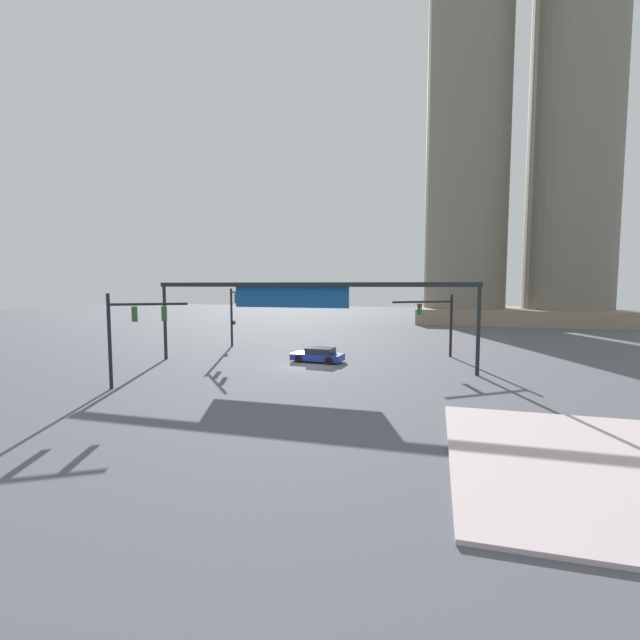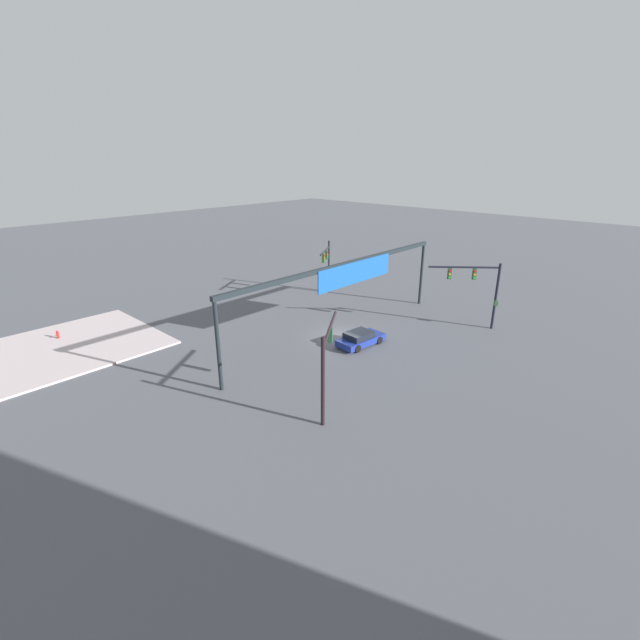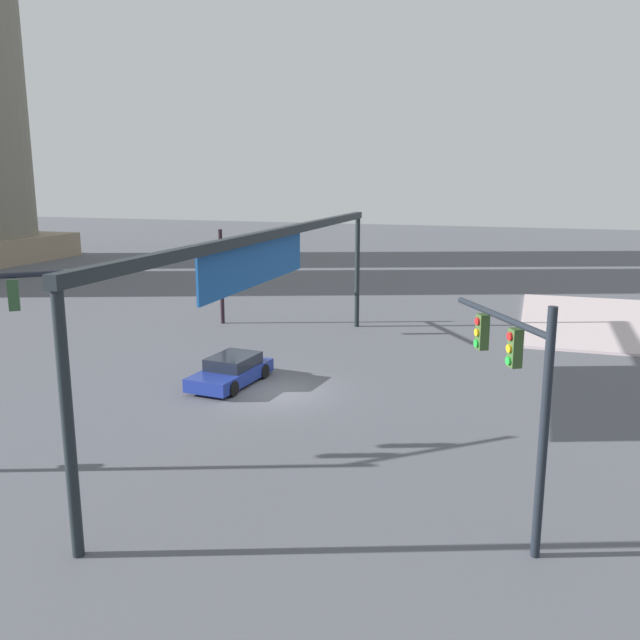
# 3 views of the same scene
# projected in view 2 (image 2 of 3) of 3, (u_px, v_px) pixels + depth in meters

# --- Properties ---
(ground_plane) EXTENTS (189.38, 189.38, 0.00)m
(ground_plane) POSITION_uv_depth(u_px,v_px,m) (342.00, 336.00, 38.99)
(ground_plane) COLOR #53545D
(sidewalk_corner) EXTENTS (15.89, 12.08, 0.15)m
(sidewalk_corner) POSITION_uv_depth(u_px,v_px,m) (54.00, 350.00, 36.01)
(sidewalk_corner) COLOR beige
(sidewalk_corner) RESTS_ON ground
(traffic_signal_near_corner) EXTENTS (4.15, 2.55, 5.94)m
(traffic_signal_near_corner) POSITION_uv_depth(u_px,v_px,m) (327.00, 260.00, 49.48)
(traffic_signal_near_corner) COLOR black
(traffic_signal_near_corner) RESTS_ON ground
(traffic_signal_opposite_side) EXTENTS (4.15, 5.19, 6.09)m
(traffic_signal_opposite_side) POSITION_uv_depth(u_px,v_px,m) (480.00, 284.00, 39.45)
(traffic_signal_opposite_side) COLOR black
(traffic_signal_opposite_side) RESTS_ON ground
(traffic_signal_cross_street) EXTENTS (5.06, 3.53, 5.61)m
(traffic_signal_cross_street) POSITION_uv_depth(u_px,v_px,m) (326.00, 357.00, 26.25)
(traffic_signal_cross_street) COLOR black
(traffic_signal_cross_street) RESTS_ON ground
(overhead_sign_gantry) EXTENTS (25.95, 0.43, 6.65)m
(overhead_sign_gantry) POSITION_uv_depth(u_px,v_px,m) (347.00, 273.00, 37.17)
(overhead_sign_gantry) COLOR black
(overhead_sign_gantry) RESTS_ON ground
(sedan_car_approaching) EXTENTS (4.44, 2.31, 1.21)m
(sedan_car_approaching) POSITION_uv_depth(u_px,v_px,m) (360.00, 339.00, 37.06)
(sedan_car_approaching) COLOR navy
(sedan_car_approaching) RESTS_ON ground
(fire_hydrant_on_curb) EXTENTS (0.33, 0.22, 0.71)m
(fire_hydrant_on_curb) POSITION_uv_depth(u_px,v_px,m) (58.00, 335.00, 38.13)
(fire_hydrant_on_curb) COLOR red
(fire_hydrant_on_curb) RESTS_ON sidewalk_corner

